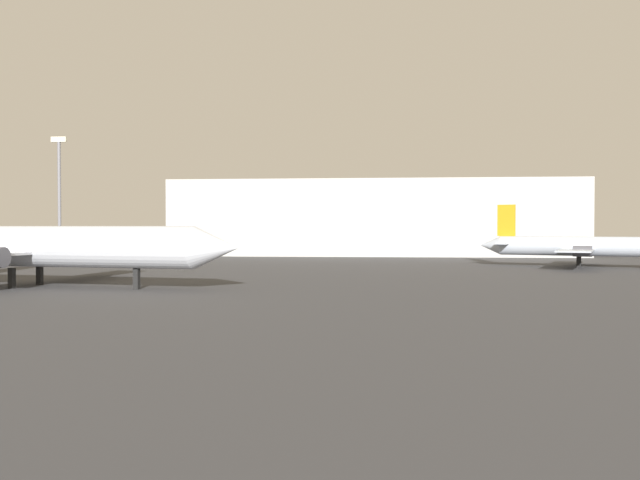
{
  "coord_description": "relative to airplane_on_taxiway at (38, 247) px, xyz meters",
  "views": [
    {
      "loc": [
        -0.73,
        -6.68,
        4.98
      ],
      "look_at": [
        -4.56,
        33.0,
        4.18
      ],
      "focal_mm": 37.91,
      "sensor_mm": 36.0,
      "label": 1
    }
  ],
  "objects": [
    {
      "name": "airplane_on_taxiway",
      "position": [
        0.0,
        0.0,
        0.0
      ],
      "size": [
        34.81,
        27.79,
        10.43
      ],
      "rotation": [
        0.0,
        0.0,
        -0.15
      ],
      "color": "silver",
      "rests_on": "ground_plane"
    },
    {
      "name": "terminal_building",
      "position": [
        26.65,
        67.36,
        3.11
      ],
      "size": [
        69.5,
        20.58,
        12.88
      ],
      "primitive_type": "cube",
      "color": "#B7B7B2",
      "rests_on": "ground_plane"
    },
    {
      "name": "light_mast_left",
      "position": [
        -21.96,
        47.6,
        7.38
      ],
      "size": [
        2.4,
        0.5,
        18.92
      ],
      "color": "slate",
      "rests_on": "ground_plane"
    },
    {
      "name": "airplane_distant",
      "position": [
        52.74,
        31.32,
        -0.77
      ],
      "size": [
        25.3,
        20.25,
        7.76
      ],
      "rotation": [
        0.0,
        0.0,
        -0.33
      ],
      "color": "#B2BCCC",
      "rests_on": "ground_plane"
    }
  ]
}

